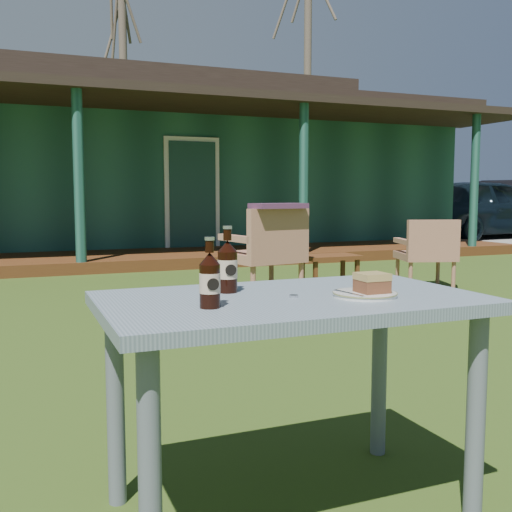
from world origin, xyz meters
name	(u,v)px	position (x,y,z in m)	size (l,w,h in m)	color
ground	(171,376)	(0.00, 0.00, 0.00)	(80.00, 80.00, 0.00)	#334916
pavilion	(55,166)	(0.00, 9.39, 1.61)	(15.80, 8.30, 3.45)	#1D4B3F
gravel_strip	(493,235)	(10.50, 8.50, 0.01)	(9.00, 6.00, 0.02)	gray
tree_mid	(124,89)	(3.00, 18.50, 4.75)	(0.28, 0.28, 9.50)	brown
tree_right	(308,74)	(9.50, 17.00, 5.50)	(0.28, 0.28, 11.00)	brown
car_near	(484,208)	(9.65, 7.93, 0.72)	(1.70, 4.23, 1.44)	black
cafe_table	(291,327)	(0.00, -1.60, 0.62)	(1.20, 0.70, 0.72)	slate
plate	(365,294)	(0.21, -1.70, 0.73)	(0.20, 0.20, 0.01)	silver
cake_slice	(372,283)	(0.23, -1.71, 0.77)	(0.09, 0.09, 0.06)	brown
fork	(349,293)	(0.15, -1.71, 0.74)	(0.01, 0.14, 0.00)	silver
cola_bottle_near	(228,266)	(-0.16, -1.46, 0.81)	(0.07, 0.07, 0.22)	black
cola_bottle_far	(210,280)	(-0.30, -1.69, 0.80)	(0.06, 0.06, 0.20)	black
bottle_cap	(294,296)	(0.00, -1.63, 0.72)	(0.03, 0.03, 0.01)	silver
armchair_left	(268,248)	(1.51, 2.11, 0.51)	(0.78, 0.75, 0.91)	#A56B52
armchair_right	(428,250)	(3.43, 2.09, 0.43)	(0.71, 0.68, 0.77)	#A56B52
floral_throw	(279,206)	(1.55, 1.93, 0.94)	(0.55, 0.24, 0.05)	#552D4C
side_table	(330,260)	(2.31, 2.29, 0.34)	(0.60, 0.40, 0.40)	#512B13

